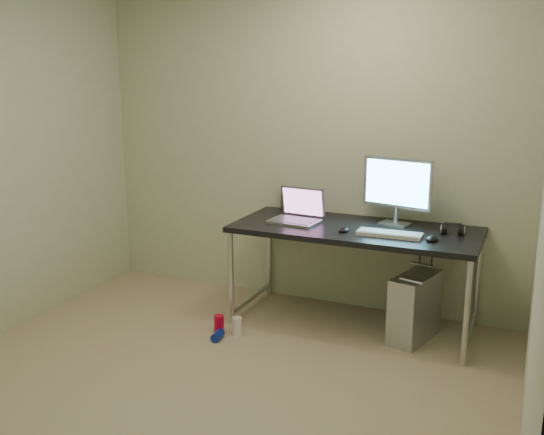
# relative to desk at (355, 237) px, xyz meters

# --- Properties ---
(floor) EXTENTS (3.50, 3.50, 0.00)m
(floor) POSITION_rel_desk_xyz_m (-0.55, -1.37, -0.68)
(floor) COLOR tan
(floor) RESTS_ON ground
(wall_back) EXTENTS (3.50, 0.02, 2.50)m
(wall_back) POSITION_rel_desk_xyz_m (-0.55, 0.38, 0.57)
(wall_back) COLOR beige
(wall_back) RESTS_ON ground
(desk) EXTENTS (1.75, 0.76, 0.75)m
(desk) POSITION_rel_desk_xyz_m (0.00, 0.00, 0.00)
(desk) COLOR black
(desk) RESTS_ON ground
(tower_computer) EXTENTS (0.31, 0.49, 0.50)m
(tower_computer) POSITION_rel_desk_xyz_m (0.46, -0.07, -0.44)
(tower_computer) COLOR silver
(tower_computer) RESTS_ON ground
(cable_a) EXTENTS (0.01, 0.16, 0.69)m
(cable_a) POSITION_rel_desk_xyz_m (0.41, 0.33, -0.28)
(cable_a) COLOR black
(cable_a) RESTS_ON ground
(cable_b) EXTENTS (0.02, 0.11, 0.71)m
(cable_b) POSITION_rel_desk_xyz_m (0.50, 0.31, -0.30)
(cable_b) COLOR black
(cable_b) RESTS_ON ground
(can_red) EXTENTS (0.10, 0.10, 0.13)m
(can_red) POSITION_rel_desk_xyz_m (-0.84, -0.52, -0.61)
(can_red) COLOR red
(can_red) RESTS_ON ground
(can_white) EXTENTS (0.08, 0.08, 0.13)m
(can_white) POSITION_rel_desk_xyz_m (-0.70, -0.51, -0.61)
(can_white) COLOR white
(can_white) RESTS_ON ground
(can_blue) EXTENTS (0.07, 0.12, 0.06)m
(can_blue) POSITION_rel_desk_xyz_m (-0.79, -0.64, -0.65)
(can_blue) COLOR #0C26A1
(can_blue) RESTS_ON ground
(laptop) EXTENTS (0.38, 0.32, 0.25)m
(laptop) POSITION_rel_desk_xyz_m (-0.45, 0.00, 0.13)
(laptop) COLOR silver
(laptop) RESTS_ON desk
(monitor) EXTENTS (0.52, 0.19, 0.49)m
(monitor) POSITION_rel_desk_xyz_m (0.24, 0.19, 0.36)
(monitor) COLOR silver
(monitor) RESTS_ON desk
(keyboard) EXTENTS (0.44, 0.15, 0.03)m
(keyboard) POSITION_rel_desk_xyz_m (0.28, -0.13, 0.09)
(keyboard) COLOR silver
(keyboard) RESTS_ON desk
(mouse_right) EXTENTS (0.09, 0.13, 0.04)m
(mouse_right) POSITION_rel_desk_xyz_m (0.56, -0.14, 0.09)
(mouse_right) COLOR black
(mouse_right) RESTS_ON desk
(mouse_left) EXTENTS (0.08, 0.12, 0.04)m
(mouse_left) POSITION_rel_desk_xyz_m (-0.04, -0.14, 0.09)
(mouse_left) COLOR black
(mouse_left) RESTS_ON desk
(headphones) EXTENTS (0.16, 0.09, 0.10)m
(headphones) POSITION_rel_desk_xyz_m (0.66, 0.08, 0.10)
(headphones) COLOR black
(headphones) RESTS_ON desk
(picture_frame) EXTENTS (0.24, 0.13, 0.19)m
(picture_frame) POSITION_rel_desk_xyz_m (-0.61, 0.36, 0.16)
(picture_frame) COLOR black
(picture_frame) RESTS_ON desk
(webcam) EXTENTS (0.04, 0.03, 0.12)m
(webcam) POSITION_rel_desk_xyz_m (-0.43, 0.27, 0.16)
(webcam) COLOR silver
(webcam) RESTS_ON desk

